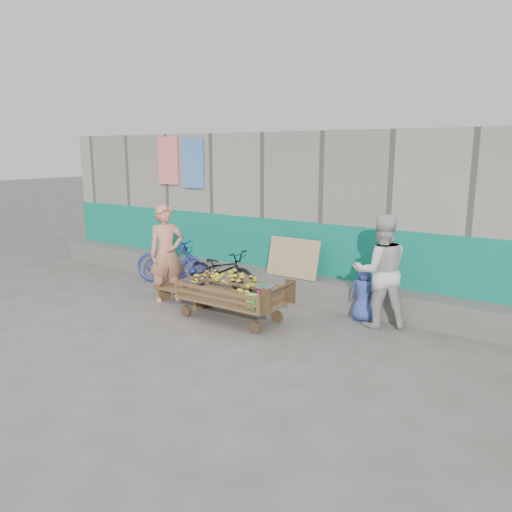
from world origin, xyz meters
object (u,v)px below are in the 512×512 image
Objects in this scene: woman at (380,271)px; bicycle_blue at (171,261)px; banana_cart at (229,288)px; child at (364,293)px; bench at (181,293)px; bicycle_dark at (221,270)px; vendor_man at (166,254)px.

woman reaches higher than bicycle_blue.
bicycle_blue is (-2.27, 1.04, -0.05)m from banana_cart.
bicycle_blue is (-4.07, -0.09, 0.02)m from child.
bicycle_dark is at bearing 86.95° from bench.
child is at bearing -104.10° from bicycle_blue.
bicycle_blue reaches higher than child.
banana_cart is 1.98× the size of child.
bench is 1.40m from bicycle_blue.
banana_cart is at bearing -8.86° from woman.
child is at bearing -46.35° from vendor_man.
vendor_man is at bearing 173.10° from banana_cart.
woman reaches higher than bicycle_dark.
bicycle_dark is (-2.95, 0.11, -0.05)m from child.
child is (3.01, 0.96, 0.26)m from bench.
vendor_man reaches higher than child.
bench is at bearing -64.11° from vendor_man.
woman is at bearing 26.67° from banana_cart.
bicycle_blue is at bearing 140.78° from bench.
woman is (3.63, 0.87, 0.01)m from vendor_man.
child reaches higher than bench.
child reaches higher than bicycle_dark.
bicycle_dark is 1.14m from bicycle_blue.
bicycle_blue is at bearing 99.70° from bicycle_dark.
bicycle_dark reaches higher than banana_cart.
woman reaches higher than vendor_man.
vendor_man reaches higher than bicycle_blue.
banana_cart is 1.14× the size of bicycle_blue.
banana_cart is at bearing -130.15° from bicycle_blue.
bicycle_blue reaches higher than bicycle_dark.
banana_cart is at bearing -137.74° from bicycle_dark.
vendor_man is at bearing -155.09° from bicycle_blue.
bench is at bearing 13.17° from child.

